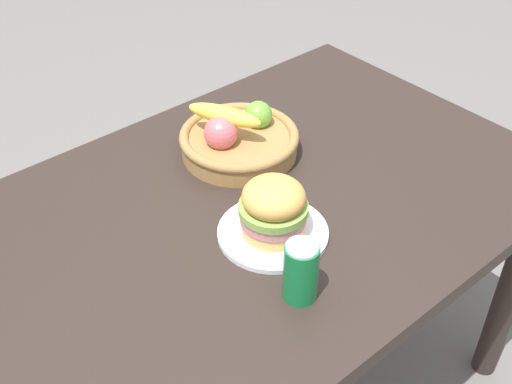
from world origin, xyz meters
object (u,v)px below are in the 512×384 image
Objects in this scene: plate at (273,233)px; sandwich at (273,208)px; fruit_basket at (238,138)px; soda_can at (301,271)px.

sandwich reaches higher than plate.
plate is 0.31m from fruit_basket.
fruit_basket is (0.13, 0.28, -0.03)m from sandwich.
fruit_basket reaches higher than soda_can.
plate is 1.63× the size of sandwich.
sandwich is 1.14× the size of soda_can.
soda_can is 0.48m from fruit_basket.
plate is at bearing 180.00° from sandwich.
soda_can is at bearing -115.54° from fruit_basket.
sandwich reaches higher than soda_can.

